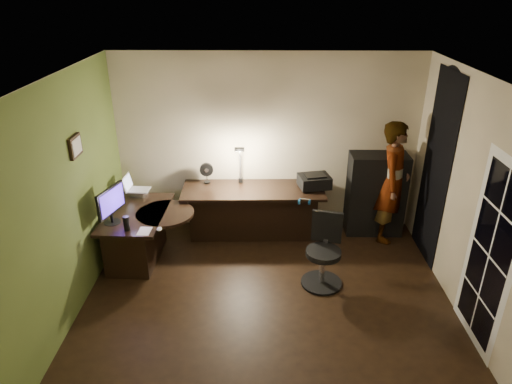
{
  "coord_description": "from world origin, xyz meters",
  "views": [
    {
      "loc": [
        -0.08,
        -4.48,
        3.59
      ],
      "look_at": [
        -0.15,
        1.05,
        1.0
      ],
      "focal_mm": 32.0,
      "sensor_mm": 36.0,
      "label": 1
    }
  ],
  "objects_px": {
    "cabinet": "(375,194)",
    "desk_right": "(253,213)",
    "monitor": "(111,210)",
    "desk_left": "(139,236)",
    "person": "(393,182)",
    "office_chair": "(323,253)"
  },
  "relations": [
    {
      "from": "desk_left",
      "to": "office_chair",
      "type": "bearing_deg",
      "value": -10.92
    },
    {
      "from": "desk_right",
      "to": "person",
      "type": "relative_size",
      "value": 1.15
    },
    {
      "from": "desk_left",
      "to": "person",
      "type": "relative_size",
      "value": 0.69
    },
    {
      "from": "desk_right",
      "to": "person",
      "type": "bearing_deg",
      "value": -2.0
    },
    {
      "from": "desk_left",
      "to": "monitor",
      "type": "bearing_deg",
      "value": -127.89
    },
    {
      "from": "office_chair",
      "to": "desk_right",
      "type": "bearing_deg",
      "value": 140.64
    },
    {
      "from": "cabinet",
      "to": "monitor",
      "type": "bearing_deg",
      "value": -162.74
    },
    {
      "from": "desk_left",
      "to": "office_chair",
      "type": "xyz_separation_m",
      "value": [
        2.48,
        -0.57,
        0.11
      ]
    },
    {
      "from": "desk_right",
      "to": "cabinet",
      "type": "relative_size",
      "value": 1.65
    },
    {
      "from": "desk_left",
      "to": "cabinet",
      "type": "distance_m",
      "value": 3.53
    },
    {
      "from": "desk_left",
      "to": "person",
      "type": "bearing_deg",
      "value": 11.99
    },
    {
      "from": "desk_right",
      "to": "monitor",
      "type": "bearing_deg",
      "value": -153.9
    },
    {
      "from": "monitor",
      "to": "office_chair",
      "type": "xyz_separation_m",
      "value": [
        2.71,
        -0.29,
        -0.43
      ]
    },
    {
      "from": "cabinet",
      "to": "desk_right",
      "type": "bearing_deg",
      "value": -174.39
    },
    {
      "from": "desk_right",
      "to": "office_chair",
      "type": "height_order",
      "value": "office_chair"
    },
    {
      "from": "desk_right",
      "to": "monitor",
      "type": "relative_size",
      "value": 3.8
    },
    {
      "from": "office_chair",
      "to": "person",
      "type": "bearing_deg",
      "value": 61.07
    },
    {
      "from": "desk_left",
      "to": "desk_right",
      "type": "distance_m",
      "value": 1.7
    },
    {
      "from": "monitor",
      "to": "person",
      "type": "distance_m",
      "value": 3.95
    },
    {
      "from": "cabinet",
      "to": "office_chair",
      "type": "height_order",
      "value": "cabinet"
    },
    {
      "from": "person",
      "to": "office_chair",
      "type": "bearing_deg",
      "value": 160.73
    },
    {
      "from": "desk_left",
      "to": "monitor",
      "type": "xyz_separation_m",
      "value": [
        -0.24,
        -0.28,
        0.54
      ]
    }
  ]
}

